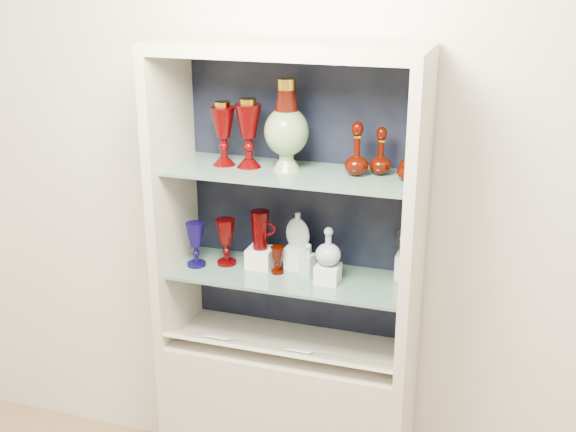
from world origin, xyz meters
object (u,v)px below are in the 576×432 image
(ruby_decanter_b, at_px, (381,150))
(ruby_goblet_small, at_px, (277,260))
(pedestal_lamp_right, at_px, (249,133))
(cameo_medallion, at_px, (408,239))
(clear_square_bottle, at_px, (308,260))
(enamel_urn, at_px, (286,125))
(ruby_pitcher, at_px, (260,230))
(lidded_bowl, at_px, (409,168))
(flat_flask, at_px, (298,229))
(pedestal_lamp_left, at_px, (223,134))
(ruby_decanter_a, at_px, (357,145))
(ruby_goblet_tall, at_px, (226,242))
(cobalt_goblet, at_px, (196,244))
(clear_round_decanter, at_px, (328,247))

(ruby_decanter_b, relative_size, ruby_goblet_small, 1.73)
(pedestal_lamp_right, relative_size, cameo_medallion, 2.17)
(clear_square_bottle, bearing_deg, ruby_decanter_b, 14.00)
(pedestal_lamp_right, bearing_deg, ruby_decanter_b, 5.87)
(enamel_urn, height_order, ruby_pitcher, enamel_urn)
(ruby_pitcher, bearing_deg, cameo_medallion, 2.83)
(lidded_bowl, xyz_separation_m, flat_flask, (-0.43, 0.06, -0.30))
(flat_flask, bearing_deg, ruby_decanter_b, 11.47)
(pedestal_lamp_left, relative_size, ruby_decanter_a, 1.09)
(clear_square_bottle, bearing_deg, ruby_decanter_a, 8.73)
(pedestal_lamp_right, height_order, ruby_goblet_tall, pedestal_lamp_right)
(cobalt_goblet, bearing_deg, clear_square_bottle, 3.89)
(ruby_decanter_a, xyz_separation_m, ruby_decanter_b, (0.08, 0.04, -0.02))
(pedestal_lamp_left, height_order, ruby_goblet_small, pedestal_lamp_left)
(ruby_decanter_b, bearing_deg, flat_flask, 178.23)
(clear_square_bottle, xyz_separation_m, clear_round_decanter, (0.09, -0.02, 0.07))
(enamel_urn, bearing_deg, flat_flask, 60.96)
(ruby_goblet_tall, bearing_deg, cobalt_goblet, -154.54)
(ruby_pitcher, xyz_separation_m, flat_flask, (0.14, 0.04, 0.01))
(lidded_bowl, height_order, clear_square_bottle, lidded_bowl)
(ruby_decanter_a, height_order, ruby_goblet_tall, ruby_decanter_a)
(cameo_medallion, bearing_deg, cobalt_goblet, 179.98)
(lidded_bowl, height_order, cobalt_goblet, lidded_bowl)
(enamel_urn, xyz_separation_m, ruby_decanter_b, (0.35, 0.04, -0.08))
(ruby_decanter_b, xyz_separation_m, clear_square_bottle, (-0.25, -0.06, -0.44))
(lidded_bowl, height_order, ruby_goblet_small, lidded_bowl)
(cobalt_goblet, bearing_deg, pedestal_lamp_right, 11.35)
(cobalt_goblet, distance_m, clear_round_decanter, 0.55)
(flat_flask, height_order, clear_round_decanter, flat_flask)
(cameo_medallion, bearing_deg, lidded_bowl, -99.60)
(pedestal_lamp_left, xyz_separation_m, clear_round_decanter, (0.43, -0.03, -0.40))
(pedestal_lamp_left, height_order, ruby_goblet_tall, pedestal_lamp_left)
(pedestal_lamp_right, height_order, cameo_medallion, pedestal_lamp_right)
(pedestal_lamp_left, height_order, ruby_pitcher, pedestal_lamp_left)
(flat_flask, bearing_deg, cameo_medallion, 17.85)
(ruby_goblet_tall, relative_size, ruby_goblet_small, 1.75)
(ruby_goblet_tall, relative_size, cameo_medallion, 1.59)
(cameo_medallion, bearing_deg, clear_round_decanter, -164.81)
(clear_square_bottle, bearing_deg, lidded_bowl, 2.63)
(cameo_medallion, bearing_deg, pedestal_lamp_right, 179.34)
(pedestal_lamp_right, relative_size, cobalt_goblet, 1.43)
(lidded_bowl, bearing_deg, enamel_urn, 179.52)
(ruby_decanter_a, distance_m, ruby_pitcher, 0.53)
(ruby_goblet_tall, bearing_deg, pedestal_lamp_right, -4.49)
(pedestal_lamp_left, xyz_separation_m, cameo_medallion, (0.71, 0.10, -0.38))
(pedestal_lamp_left, distance_m, lidded_bowl, 0.71)
(enamel_urn, distance_m, cobalt_goblet, 0.62)
(clear_square_bottle, bearing_deg, pedestal_lamp_right, 177.01)
(pedestal_lamp_right, distance_m, ruby_decanter_b, 0.50)
(cobalt_goblet, bearing_deg, ruby_decanter_a, 5.22)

